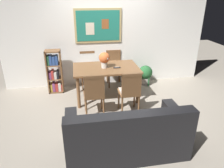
{
  "coord_description": "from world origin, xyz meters",
  "views": [
    {
      "loc": [
        -0.78,
        -4.02,
        2.31
      ],
      "look_at": [
        -0.13,
        -0.28,
        0.65
      ],
      "focal_mm": 34.07,
      "sensor_mm": 36.0,
      "label": 1
    }
  ],
  "objects_px": {
    "potted_ivy": "(145,74)",
    "leather_couch": "(126,135)",
    "dining_table": "(106,71)",
    "bookshelf": "(55,73)",
    "dining_chair_near_left": "(94,92)",
    "flower_vase": "(104,59)",
    "dining_chair_far_left": "(88,66)",
    "dining_chair_near_right": "(130,90)",
    "dining_chair_far_right": "(114,65)",
    "tv_remote": "(117,68)"
  },
  "relations": [
    {
      "from": "dining_chair_far_right",
      "to": "potted_ivy",
      "type": "height_order",
      "value": "dining_chair_far_right"
    },
    {
      "from": "dining_table",
      "to": "flower_vase",
      "type": "distance_m",
      "value": 0.3
    },
    {
      "from": "dining_table",
      "to": "dining_chair_far_left",
      "type": "xyz_separation_m",
      "value": [
        -0.36,
        0.79,
        -0.12
      ]
    },
    {
      "from": "dining_table",
      "to": "dining_chair_far_left",
      "type": "distance_m",
      "value": 0.88
    },
    {
      "from": "dining_chair_far_right",
      "to": "tv_remote",
      "type": "distance_m",
      "value": 0.89
    },
    {
      "from": "flower_vase",
      "to": "dining_chair_near_right",
      "type": "bearing_deg",
      "value": -63.19
    },
    {
      "from": "dining_chair_near_right",
      "to": "dining_chair_near_left",
      "type": "relative_size",
      "value": 1.0
    },
    {
      "from": "dining_chair_far_right",
      "to": "flower_vase",
      "type": "relative_size",
      "value": 2.62
    },
    {
      "from": "dining_chair_near_left",
      "to": "bookshelf",
      "type": "distance_m",
      "value": 1.56
    },
    {
      "from": "dining_table",
      "to": "potted_ivy",
      "type": "distance_m",
      "value": 1.35
    },
    {
      "from": "flower_vase",
      "to": "tv_remote",
      "type": "bearing_deg",
      "value": -15.87
    },
    {
      "from": "potted_ivy",
      "to": "leather_couch",
      "type": "bearing_deg",
      "value": -114.07
    },
    {
      "from": "leather_couch",
      "to": "flower_vase",
      "type": "height_order",
      "value": "flower_vase"
    },
    {
      "from": "dining_table",
      "to": "dining_chair_near_right",
      "type": "bearing_deg",
      "value": -65.74
    },
    {
      "from": "tv_remote",
      "to": "dining_chair_far_left",
      "type": "bearing_deg",
      "value": 123.77
    },
    {
      "from": "dining_table",
      "to": "dining_chair_far_right",
      "type": "relative_size",
      "value": 1.59
    },
    {
      "from": "leather_couch",
      "to": "dining_chair_far_left",
      "type": "bearing_deg",
      "value": 98.09
    },
    {
      "from": "dining_chair_near_left",
      "to": "flower_vase",
      "type": "relative_size",
      "value": 2.62
    },
    {
      "from": "dining_chair_far_right",
      "to": "flower_vase",
      "type": "distance_m",
      "value": 0.95
    },
    {
      "from": "dining_chair_near_left",
      "to": "tv_remote",
      "type": "xyz_separation_m",
      "value": [
        0.58,
        0.68,
        0.22
      ]
    },
    {
      "from": "dining_chair_far_left",
      "to": "bookshelf",
      "type": "bearing_deg",
      "value": -163.4
    },
    {
      "from": "dining_chair_near_left",
      "to": "leather_couch",
      "type": "xyz_separation_m",
      "value": [
        0.37,
        -1.13,
        -0.23
      ]
    },
    {
      "from": "dining_table",
      "to": "bookshelf",
      "type": "relative_size",
      "value": 1.38
    },
    {
      "from": "tv_remote",
      "to": "flower_vase",
      "type": "bearing_deg",
      "value": 164.13
    },
    {
      "from": "potted_ivy",
      "to": "flower_vase",
      "type": "distance_m",
      "value": 1.49
    },
    {
      "from": "dining_chair_near_left",
      "to": "bookshelf",
      "type": "xyz_separation_m",
      "value": [
        -0.84,
        1.32,
        -0.05
      ]
    },
    {
      "from": "dining_chair_far_left",
      "to": "dining_chair_near_right",
      "type": "xyz_separation_m",
      "value": [
        0.72,
        -1.59,
        0.0
      ]
    },
    {
      "from": "potted_ivy",
      "to": "tv_remote",
      "type": "xyz_separation_m",
      "value": [
        -0.91,
        -0.69,
        0.48
      ]
    },
    {
      "from": "dining_chair_far_left",
      "to": "dining_chair_far_right",
      "type": "bearing_deg",
      "value": -2.31
    },
    {
      "from": "bookshelf",
      "to": "dining_chair_near_left",
      "type": "bearing_deg",
      "value": -57.51
    },
    {
      "from": "dining_chair_near_right",
      "to": "leather_couch",
      "type": "distance_m",
      "value": 1.18
    },
    {
      "from": "leather_couch",
      "to": "flower_vase",
      "type": "xyz_separation_m",
      "value": [
        -0.06,
        1.89,
        0.64
      ]
    },
    {
      "from": "dining_table",
      "to": "potted_ivy",
      "type": "xyz_separation_m",
      "value": [
        1.15,
        0.6,
        -0.37
      ]
    },
    {
      "from": "dining_chair_far_right",
      "to": "bookshelf",
      "type": "relative_size",
      "value": 0.87
    },
    {
      "from": "dining_chair_near_right",
      "to": "dining_chair_near_left",
      "type": "height_order",
      "value": "same"
    },
    {
      "from": "dining_table",
      "to": "dining_chair_near_left",
      "type": "bearing_deg",
      "value": -114.13
    },
    {
      "from": "dining_chair_far_left",
      "to": "tv_remote",
      "type": "height_order",
      "value": "dining_chair_far_left"
    },
    {
      "from": "dining_chair_far_left",
      "to": "flower_vase",
      "type": "relative_size",
      "value": 2.62
    },
    {
      "from": "dining_chair_near_right",
      "to": "dining_chair_near_left",
      "type": "bearing_deg",
      "value": 178.22
    },
    {
      "from": "potted_ivy",
      "to": "dining_table",
      "type": "bearing_deg",
      "value": -152.41
    },
    {
      "from": "leather_couch",
      "to": "bookshelf",
      "type": "height_order",
      "value": "bookshelf"
    },
    {
      "from": "dining_chair_near_right",
      "to": "potted_ivy",
      "type": "height_order",
      "value": "dining_chair_near_right"
    },
    {
      "from": "dining_table",
      "to": "tv_remote",
      "type": "height_order",
      "value": "tv_remote"
    },
    {
      "from": "dining_chair_far_left",
      "to": "dining_chair_near_left",
      "type": "height_order",
      "value": "same"
    },
    {
      "from": "dining_chair_near_right",
      "to": "dining_chair_far_right",
      "type": "bearing_deg",
      "value": 91.3
    },
    {
      "from": "leather_couch",
      "to": "dining_chair_far_right",
      "type": "bearing_deg",
      "value": 83.64
    },
    {
      "from": "dining_chair_far_left",
      "to": "dining_chair_near_right",
      "type": "bearing_deg",
      "value": -65.7
    },
    {
      "from": "dining_chair_near_right",
      "to": "bookshelf",
      "type": "distance_m",
      "value": 2.04
    },
    {
      "from": "leather_couch",
      "to": "bookshelf",
      "type": "relative_size",
      "value": 1.71
    },
    {
      "from": "dining_table",
      "to": "leather_couch",
      "type": "height_order",
      "value": "leather_couch"
    }
  ]
}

